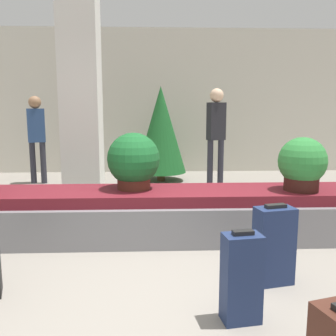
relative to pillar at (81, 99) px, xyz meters
The scene contains 11 objects.
ground_plane 3.45m from the pillar, 66.25° to the right, with size 18.00×18.00×0.00m, color gray.
back_wall 3.11m from the pillar, 66.70° to the left, with size 18.00×0.06×3.20m.
carousel 2.40m from the pillar, 52.02° to the right, with size 6.07×0.89×0.55m.
pillar is the anchor object (origin of this frame).
suitcase_0 3.93m from the pillar, 63.33° to the right, with size 0.28×0.21×0.66m.
suitcase_2 3.68m from the pillar, 53.15° to the right, with size 0.35×0.25×0.69m.
potted_plant_0 1.87m from the pillar, 60.75° to the right, with size 0.60×0.60×0.64m.
potted_plant_1 3.28m from the pillar, 31.52° to the right, with size 0.53×0.53×0.60m.
traveler_0 2.60m from the pillar, 28.47° to the left, with size 0.36×0.29×1.82m.
traveler_1 2.06m from the pillar, 126.55° to the left, with size 0.36×0.27×1.69m.
decorated_tree 2.21m from the pillar, 55.05° to the left, with size 1.01×1.01×1.89m.
Camera 1 is at (-0.17, -2.92, 1.48)m, focal length 40.00 mm.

